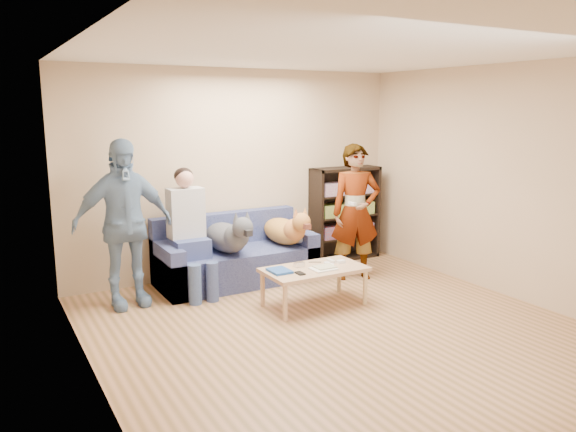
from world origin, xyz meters
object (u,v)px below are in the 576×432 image
person_seated (189,227)px  dog_gray (229,236)px  notebook_blue (279,271)px  bookshelf (344,211)px  camera_silver (299,264)px  person_standing_right (356,212)px  sofa (235,259)px  coffee_table (314,272)px  person_standing_left (123,224)px  dog_tan (286,230)px

person_seated → dog_gray: bearing=-7.2°
person_seated → notebook_blue: bearing=-59.3°
notebook_blue → bookshelf: 2.29m
notebook_blue → camera_silver: bearing=14.0°
person_standing_right → sofa: person_standing_right is taller
person_standing_right → dog_gray: 1.60m
dog_gray → coffee_table: size_ratio=1.13×
dog_gray → bookshelf: bookshelf is taller
camera_silver → person_standing_left: bearing=152.1°
person_standing_left → person_seated: (0.76, 0.09, -0.13)m
person_standing_left → coffee_table: person_standing_left is taller
notebook_blue → dog_tan: 1.20m
coffee_table → bookshelf: (1.40, 1.44, 0.31)m
person_standing_left → bookshelf: bearing=4.3°
person_seated → dog_gray: size_ratio=1.19×
dog_gray → notebook_blue: bearing=-81.3°
dog_gray → person_standing_left: bearing=-178.6°
person_standing_left → notebook_blue: bearing=-38.3°
notebook_blue → camera_silver: camera_silver is taller
sofa → person_standing_right: bearing=-23.8°
coffee_table → bookshelf: 2.03m
camera_silver → person_seated: 1.35m
person_standing_left → dog_gray: bearing=-2.3°
dog_gray → dog_tan: dog_gray is taller
person_standing_right → bookshelf: person_standing_right is taller
notebook_blue → camera_silver: (0.28, 0.07, 0.01)m
person_seated → bookshelf: size_ratio=1.13×
notebook_blue → bookshelf: bearing=37.7°
person_standing_left → sofa: (1.37, 0.22, -0.62)m
camera_silver → dog_tan: (0.36, 0.92, 0.17)m
dog_gray → coffee_table: bearing=-61.8°
dog_tan → coffee_table: size_ratio=1.04×
dog_tan → bookshelf: (1.16, 0.40, 0.07)m
person_seated → bookshelf: bearing=8.5°
sofa → coffee_table: (0.40, -1.21, 0.09)m
person_standing_left → notebook_blue: 1.73m
notebook_blue → dog_gray: bearing=98.7°
sofa → bookshelf: (1.80, 0.23, 0.40)m
coffee_table → camera_silver: bearing=135.0°
person_seated → sofa: bearing=11.6°
dog_tan → bookshelf: 1.23m
camera_silver → coffee_table: (0.12, -0.12, -0.07)m
person_standing_right → bookshelf: (0.43, 0.84, -0.16)m
camera_silver → sofa: (-0.28, 1.09, -0.16)m
person_standing_right → camera_silver: bearing=-136.6°
notebook_blue → person_standing_right: bearing=21.9°
person_seated → bookshelf: 2.44m
notebook_blue → dog_tan: bearing=57.2°
notebook_blue → camera_silver: 0.29m
sofa → dog_tan: (0.64, -0.17, 0.33)m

